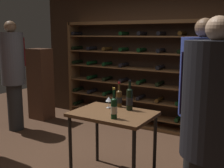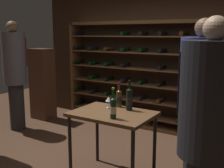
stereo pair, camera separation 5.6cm
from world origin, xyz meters
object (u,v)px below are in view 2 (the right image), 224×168
object	(u,v)px
wine_rack	(143,76)
person_guest_blue_shirt	(15,71)
display_cabinet	(42,84)
wine_glass_stemmed_center	(109,100)
person_bystander_red_print	(201,96)
wine_bottle_red_label	(129,99)
tasting_table	(113,120)
wine_bottle_gold_foil	(113,108)
person_bystander_dark_jacket	(209,128)
wine_bottle_black_capsule	(119,98)

from	to	relation	value
wine_rack	person_guest_blue_shirt	world-z (taller)	wine_rack
display_cabinet	wine_glass_stemmed_center	size ratio (longest dim) A/B	10.23
person_bystander_red_print	wine_bottle_red_label	xyz separation A→B (m)	(-0.81, -0.27, -0.09)
tasting_table	wine_bottle_gold_foil	size ratio (longest dim) A/B	2.73
tasting_table	display_cabinet	distance (m)	2.97
person_bystander_dark_jacket	person_bystander_red_print	size ratio (longest dim) A/B	0.98
person_bystander_red_print	wine_glass_stemmed_center	xyz separation A→B (m)	(-1.09, -0.31, -0.12)
wine_rack	wine_bottle_black_capsule	bearing A→B (deg)	-73.95
wine_rack	wine_bottle_red_label	bearing A→B (deg)	-69.07
wine_bottle_red_label	wine_glass_stemmed_center	size ratio (longest dim) A/B	2.61
display_cabinet	wine_bottle_red_label	world-z (taller)	display_cabinet
wine_bottle_gold_foil	wine_bottle_red_label	world-z (taller)	wine_bottle_red_label
person_bystander_dark_jacket	wine_bottle_black_capsule	world-z (taller)	person_bystander_dark_jacket
person_bystander_dark_jacket	wine_bottle_red_label	xyz separation A→B (m)	(-1.15, 0.80, -0.07)
tasting_table	wine_glass_stemmed_center	distance (m)	0.31
wine_bottle_gold_foil	tasting_table	bearing A→B (deg)	123.55
wine_bottle_gold_foil	wine_bottle_red_label	xyz separation A→B (m)	(-0.01, 0.41, 0.02)
person_bystander_dark_jacket	wine_bottle_black_capsule	size ratio (longest dim) A/B	5.86
wine_rack	wine_glass_stemmed_center	xyz separation A→B (m)	(0.42, -1.86, -0.04)
wine_bottle_gold_foil	wine_glass_stemmed_center	bearing A→B (deg)	128.99
wine_rack	person_guest_blue_shirt	xyz separation A→B (m)	(-1.94, -1.41, 0.12)
person_guest_blue_shirt	person_bystander_red_print	distance (m)	3.45
tasting_table	wine_bottle_red_label	bearing A→B (deg)	59.04
wine_rack	person_bystander_red_print	distance (m)	2.16
display_cabinet	wine_rack	bearing A→B (deg)	17.20
person_bystander_red_print	wine_bottle_red_label	bearing A→B (deg)	-41.03
wine_bottle_red_label	person_bystander_dark_jacket	bearing A→B (deg)	-34.87
tasting_table	wine_bottle_gold_foil	bearing A→B (deg)	-56.45
wine_rack	display_cabinet	xyz separation A→B (m)	(-2.05, -0.63, -0.26)
person_guest_blue_shirt	wine_bottle_red_label	xyz separation A→B (m)	(2.64, -0.41, -0.13)
person_guest_blue_shirt	wine_bottle_red_label	bearing A→B (deg)	147.21
wine_bottle_red_label	wine_rack	bearing A→B (deg)	110.93
person_bystander_dark_jacket	tasting_table	bearing A→B (deg)	70.29
person_bystander_dark_jacket	person_bystander_red_print	bearing A→B (deg)	23.38
wine_bottle_gold_foil	wine_glass_stemmed_center	size ratio (longest dim) A/B	2.45
person_bystander_red_print	wine_bottle_gold_foil	world-z (taller)	person_bystander_red_print
person_bystander_dark_jacket	display_cabinet	world-z (taller)	person_bystander_dark_jacket
wine_bottle_black_capsule	wine_bottle_gold_foil	xyz separation A→B (m)	(0.21, -0.48, 0.01)
wine_bottle_red_label	wine_glass_stemmed_center	world-z (taller)	wine_bottle_red_label
display_cabinet	wine_glass_stemmed_center	distance (m)	2.76
display_cabinet	tasting_table	bearing A→B (deg)	-27.86
wine_bottle_red_label	wine_glass_stemmed_center	bearing A→B (deg)	-171.02
wine_rack	wine_glass_stemmed_center	world-z (taller)	wine_rack
person_bystander_red_print	wine_bottle_black_capsule	world-z (taller)	person_bystander_red_print
wine_rack	person_bystander_red_print	size ratio (longest dim) A/B	1.69
wine_bottle_black_capsule	display_cabinet	bearing A→B (deg)	156.46
tasting_table	person_bystander_red_print	size ratio (longest dim) A/B	0.49
display_cabinet	wine_bottle_black_capsule	distance (m)	2.79
wine_bottle_black_capsule	wine_glass_stemmed_center	xyz separation A→B (m)	(-0.09, -0.12, -0.01)
tasting_table	wine_bottle_black_capsule	size ratio (longest dim) A/B	2.96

